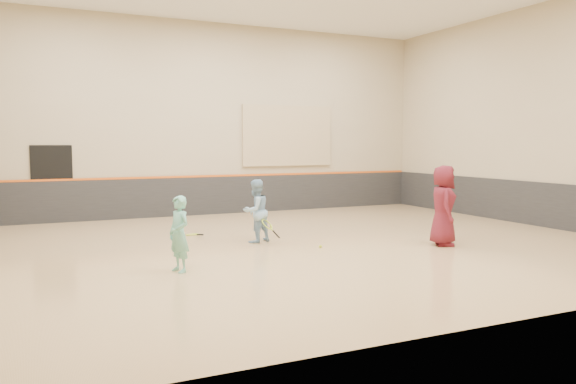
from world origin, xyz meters
name	(u,v)px	position (x,y,z in m)	size (l,w,h in m)	color
room	(286,209)	(0.00, 0.00, 0.81)	(15.04, 12.04, 6.22)	tan
wainscot_back	(207,196)	(0.00, 5.97, 0.60)	(14.90, 0.04, 1.20)	#232326
wainscot_right	(532,203)	(7.47, 0.00, 0.60)	(0.04, 11.90, 1.20)	#232326
accent_stripe	(207,176)	(0.00, 5.96, 1.22)	(14.90, 0.03, 0.06)	#D85914
acoustic_panel	(288,136)	(2.80, 5.95, 2.50)	(3.20, 0.08, 2.00)	tan
doorway	(52,184)	(-4.50, 5.98, 1.10)	(1.10, 0.05, 2.20)	black
girl	(179,234)	(-2.74, -1.49, 0.67)	(0.49, 0.32, 1.34)	#74CAB5
instructor	(256,211)	(-0.44, 0.69, 0.72)	(0.70, 0.54, 1.44)	#8AB4D6
young_man	(443,206)	(3.18, -1.40, 0.89)	(0.87, 0.56, 1.77)	#5B1520
held_racket	(267,224)	(-0.27, 0.42, 0.44)	(0.52, 0.52, 0.51)	#BCE432
spare_racket	(192,233)	(-1.49, 2.28, 0.05)	(0.72, 0.72, 0.11)	#A9C72B
ball_under_racket	(320,246)	(0.57, -0.55, 0.03)	(0.07, 0.07, 0.07)	#C7DD33
ball_in_hand	(450,198)	(3.28, -1.49, 1.05)	(0.07, 0.07, 0.07)	#D2E435
ball_beside_spare	(271,226)	(0.77, 2.62, 0.03)	(0.07, 0.07, 0.07)	gold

